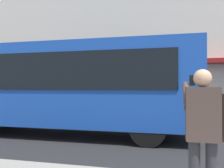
# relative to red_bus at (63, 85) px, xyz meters

# --- Properties ---
(ground_plane) EXTENTS (60.00, 60.00, 0.00)m
(ground_plane) POSITION_rel_red_bus_xyz_m (-3.99, -0.07, -1.68)
(ground_plane) COLOR #232326
(building_facade_far) EXTENTS (28.00, 1.55, 12.00)m
(building_facade_far) POSITION_rel_red_bus_xyz_m (-4.01, -6.87, 4.30)
(building_facade_far) COLOR beige
(building_facade_far) RESTS_ON ground_plane
(red_bus) EXTENTS (9.05, 2.54, 3.08)m
(red_bus) POSITION_rel_red_bus_xyz_m (0.00, 0.00, 0.00)
(red_bus) COLOR #1947AD
(red_bus) RESTS_ON ground_plane
(pedestrian_photographer) EXTENTS (0.53, 0.52, 1.70)m
(pedestrian_photographer) POSITION_rel_red_bus_xyz_m (-4.04, 4.56, -0.54)
(pedestrian_photographer) COLOR #2D2D33
(pedestrian_photographer) RESTS_ON sidewalk_curb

